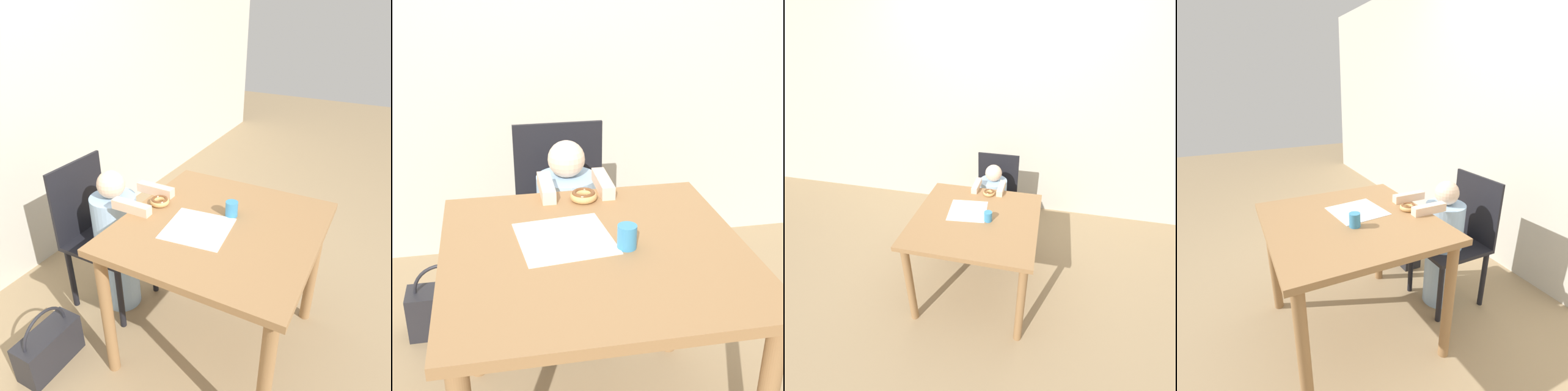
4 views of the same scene
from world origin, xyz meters
TOP-DOWN VIEW (x-y plane):
  - ground_plane at (0.00, 0.00)m, footprint 12.00×12.00m
  - wall_back at (0.00, 1.47)m, footprint 8.00×0.05m
  - dining_table at (0.00, 0.00)m, footprint 0.95×0.91m
  - chair at (0.01, 0.79)m, footprint 0.41×0.44m
  - child_figure at (0.01, 0.66)m, footprint 0.27×0.45m
  - donut at (0.03, 0.36)m, footprint 0.10×0.10m
  - napkin at (-0.08, 0.08)m, footprint 0.32×0.32m
  - handbag at (-0.55, 0.71)m, footprint 0.34×0.15m
  - cup at (0.10, -0.01)m, footprint 0.06×0.06m

SIDE VIEW (x-z plane):
  - ground_plane at x=0.00m, z-range 0.00..0.00m
  - handbag at x=-0.55m, z-range -0.06..0.30m
  - child_figure at x=0.01m, z-range 0.00..0.90m
  - chair at x=0.01m, z-range 0.02..0.93m
  - dining_table at x=0.00m, z-range 0.27..1.05m
  - napkin at x=-0.08m, z-range 0.78..0.78m
  - donut at x=0.03m, z-range 0.78..0.81m
  - cup at x=0.10m, z-range 0.78..0.85m
  - wall_back at x=0.00m, z-range 0.00..2.50m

